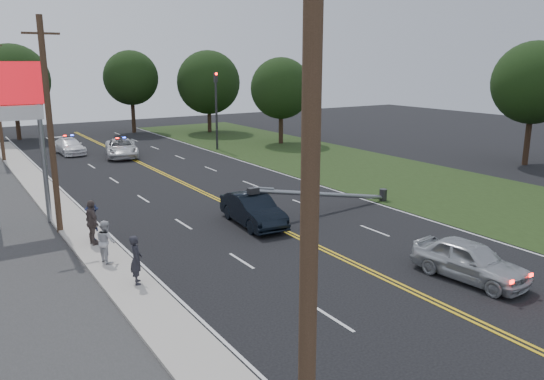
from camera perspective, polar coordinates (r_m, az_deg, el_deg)
ground at (r=21.10m, az=11.09°, el=-8.87°), size 120.00×120.00×0.00m
sidewalk at (r=25.78m, az=-19.20°, el=-5.04°), size 1.80×70.00×0.12m
grass_verge at (r=37.08m, az=15.68°, el=0.72°), size 12.00×80.00×0.01m
centerline_yellow at (r=28.71m, az=-2.72°, el=-2.49°), size 0.36×80.00×0.00m
pylon_sign at (r=28.21m, az=-26.29°, el=8.22°), size 3.20×0.35×8.00m
traffic_signal at (r=49.28m, az=-6.02°, el=9.19°), size 0.28×0.41×7.05m
fallen_streetlight at (r=29.17m, az=6.39°, el=-0.46°), size 9.36×0.44×1.91m
utility_pole_near at (r=7.99m, az=3.98°, el=-7.75°), size 1.60×0.28×10.00m
utility_pole_mid at (r=26.50m, az=-22.77°, el=6.31°), size 1.60×0.28×10.00m
tree_6 at (r=61.40m, az=-26.11°, el=10.56°), size 7.34×7.34×9.79m
tree_7 at (r=63.11m, az=-14.93°, el=11.57°), size 6.11×6.11×9.24m
tree_8 at (r=61.98m, az=-6.86°, el=11.41°), size 7.17×7.17×9.25m
tree_9 at (r=52.76m, az=0.98°, el=10.88°), size 5.96×5.96×8.41m
tree_12 at (r=46.06m, az=26.35°, el=10.29°), size 6.31×6.31×9.56m
crashed_sedan at (r=26.48m, az=-2.06°, el=-2.13°), size 2.06×4.90×1.57m
waiting_sedan at (r=21.32m, az=20.51°, el=-7.10°), size 2.25×4.58×1.50m
emergency_a at (r=47.34m, az=-15.89°, el=4.37°), size 3.78×5.95×1.53m
emergency_b at (r=50.34m, az=-20.95°, el=4.42°), size 2.15×4.80×1.37m
bystander_a at (r=19.91m, az=-14.40°, el=-7.26°), size 0.57×0.74×1.82m
bystander_b at (r=22.34m, az=-17.44°, el=-5.28°), size 0.80×0.95×1.72m
bystander_c at (r=25.22m, az=-18.75°, el=-3.29°), size 0.66×1.10×1.67m
bystander_d at (r=24.54m, az=-18.77°, el=-3.33°), size 0.63×1.23×2.01m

